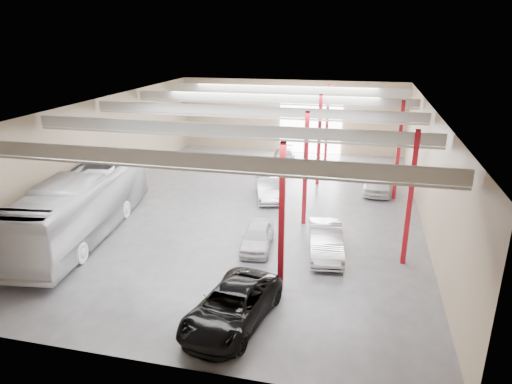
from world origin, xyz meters
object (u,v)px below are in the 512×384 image
at_px(car_row_c, 284,158).
at_px(coach_bus, 83,204).
at_px(black_sedan, 232,306).
at_px(car_right_near, 326,241).
at_px(car_right_far, 377,180).
at_px(car_row_a, 257,236).
at_px(car_row_b, 268,189).

bearing_deg(car_row_c, coach_bus, -127.30).
relative_size(black_sedan, car_right_near, 1.16).
height_order(car_right_near, car_right_far, car_right_far).
relative_size(black_sedan, car_row_a, 1.41).
distance_m(car_row_a, car_right_near, 3.74).
height_order(car_row_a, car_row_c, car_row_c).
xyz_separation_m(car_row_a, car_row_c, (-1.43, 16.83, 0.01)).
relative_size(coach_bus, car_row_b, 3.02).
bearing_deg(car_row_b, car_row_c, 75.63).
relative_size(black_sedan, car_row_c, 1.18).
xyz_separation_m(black_sedan, car_row_b, (-1.65, 14.89, -0.05)).
bearing_deg(coach_bus, car_right_far, 27.83).
distance_m(car_row_c, car_right_near, 17.54).
bearing_deg(car_row_a, car_row_c, 89.65).
relative_size(black_sedan, car_right_far, 1.14).
relative_size(coach_bus, car_right_far, 2.73).
bearing_deg(car_row_a, car_right_near, -4.17).
bearing_deg(car_right_far, car_row_b, -154.76).
distance_m(black_sedan, car_row_a, 7.02).
bearing_deg(car_right_near, car_row_b, 113.76).
height_order(coach_bus, car_row_a, coach_bus).
bearing_deg(car_row_b, coach_bus, -154.15).
bearing_deg(car_row_c, car_row_a, -95.47).
bearing_deg(car_row_c, car_right_near, -83.20).
xyz_separation_m(car_row_b, car_right_near, (4.81, -7.82, 0.07)).
relative_size(coach_bus, car_row_c, 2.82).
height_order(car_row_c, car_right_far, car_right_far).
distance_m(car_row_a, car_row_c, 16.89).
bearing_deg(car_row_a, car_right_far, 54.85).
relative_size(car_right_near, car_right_far, 0.99).
bearing_deg(black_sedan, car_right_far, 82.41).
xyz_separation_m(car_row_a, car_row_b, (-1.07, 7.89, 0.05)).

